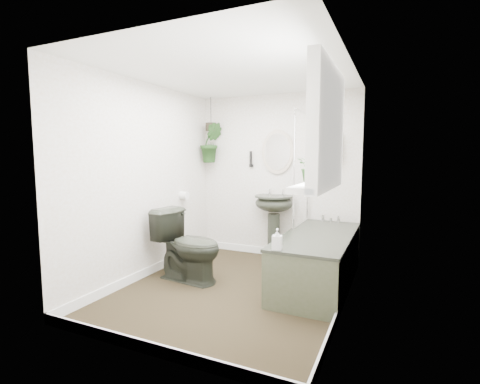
% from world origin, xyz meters
% --- Properties ---
extents(floor, '(2.30, 2.80, 0.02)m').
position_xyz_m(floor, '(0.00, 0.00, -0.01)').
color(floor, black).
rests_on(floor, ground).
extents(ceiling, '(2.30, 2.80, 0.02)m').
position_xyz_m(ceiling, '(0.00, 0.00, 2.31)').
color(ceiling, white).
rests_on(ceiling, ground).
extents(wall_back, '(2.30, 0.02, 2.30)m').
position_xyz_m(wall_back, '(0.00, 1.41, 1.15)').
color(wall_back, white).
rests_on(wall_back, ground).
extents(wall_front, '(2.30, 0.02, 2.30)m').
position_xyz_m(wall_front, '(0.00, -1.41, 1.15)').
color(wall_front, white).
rests_on(wall_front, ground).
extents(wall_left, '(0.02, 2.80, 2.30)m').
position_xyz_m(wall_left, '(-1.16, 0.00, 1.15)').
color(wall_left, white).
rests_on(wall_left, ground).
extents(wall_right, '(0.02, 2.80, 2.30)m').
position_xyz_m(wall_right, '(1.16, 0.00, 1.15)').
color(wall_right, white).
rests_on(wall_right, ground).
extents(skirting, '(2.30, 2.80, 0.10)m').
position_xyz_m(skirting, '(0.00, 0.00, 0.05)').
color(skirting, white).
rests_on(skirting, floor).
extents(bathtub, '(0.72, 1.72, 0.58)m').
position_xyz_m(bathtub, '(0.80, 0.50, 0.29)').
color(bathtub, '#262A21').
rests_on(bathtub, floor).
extents(bath_screen, '(0.04, 0.72, 1.40)m').
position_xyz_m(bath_screen, '(0.47, 0.99, 1.28)').
color(bath_screen, silver).
rests_on(bath_screen, bathtub).
extents(shower_box, '(0.20, 0.10, 0.35)m').
position_xyz_m(shower_box, '(0.80, 1.34, 1.55)').
color(shower_box, white).
rests_on(shower_box, wall_back).
extents(oval_mirror, '(0.46, 0.03, 0.62)m').
position_xyz_m(oval_mirror, '(0.02, 1.37, 1.50)').
color(oval_mirror, '#BCAA94').
rests_on(oval_mirror, wall_back).
extents(wall_sconce, '(0.04, 0.04, 0.22)m').
position_xyz_m(wall_sconce, '(-0.38, 1.36, 1.40)').
color(wall_sconce, black).
rests_on(wall_sconce, wall_back).
extents(toilet_roll_holder, '(0.11, 0.11, 0.11)m').
position_xyz_m(toilet_roll_holder, '(-1.10, 0.70, 0.90)').
color(toilet_roll_holder, white).
rests_on(toilet_roll_holder, wall_left).
extents(window_recess, '(0.08, 1.00, 0.90)m').
position_xyz_m(window_recess, '(1.09, -0.70, 1.65)').
color(window_recess, white).
rests_on(window_recess, wall_right).
extents(window_sill, '(0.18, 1.00, 0.04)m').
position_xyz_m(window_sill, '(1.02, -0.70, 1.23)').
color(window_sill, white).
rests_on(window_sill, wall_right).
extents(window_blinds, '(0.01, 0.86, 0.76)m').
position_xyz_m(window_blinds, '(1.04, -0.70, 1.65)').
color(window_blinds, white).
rests_on(window_blinds, wall_right).
extents(toilet, '(0.86, 0.55, 0.83)m').
position_xyz_m(toilet, '(-0.60, 0.03, 0.41)').
color(toilet, '#262A21').
rests_on(toilet, floor).
extents(pedestal_sink, '(0.54, 0.47, 0.90)m').
position_xyz_m(pedestal_sink, '(0.02, 1.24, 0.45)').
color(pedestal_sink, '#262A21').
rests_on(pedestal_sink, floor).
extents(sill_plant, '(0.22, 0.20, 0.24)m').
position_xyz_m(sill_plant, '(0.98, -0.68, 1.37)').
color(sill_plant, black).
rests_on(sill_plant, window_sill).
extents(hanging_plant, '(0.41, 0.39, 0.58)m').
position_xyz_m(hanging_plant, '(-0.97, 1.25, 1.63)').
color(hanging_plant, black).
rests_on(hanging_plant, ceiling).
extents(soap_bottle, '(0.10, 0.11, 0.20)m').
position_xyz_m(soap_bottle, '(0.58, -0.29, 0.68)').
color(soap_bottle, '#30282A').
rests_on(soap_bottle, bathtub).
extents(hanging_pot, '(0.16, 0.16, 0.12)m').
position_xyz_m(hanging_pot, '(-0.97, 1.25, 1.87)').
color(hanging_pot, black).
rests_on(hanging_pot, ceiling).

